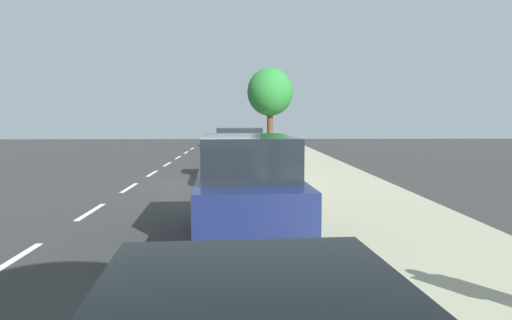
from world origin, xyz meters
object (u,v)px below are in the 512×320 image
at_px(cyclist_with_backpack, 275,166).
at_px(street_tree_mid_block, 270,92).
at_px(fire_hydrant, 269,148).
at_px(bicycle_at_curb, 266,186).
at_px(parked_pickup_tan_mid, 240,156).
at_px(parked_sedan_silver_farthest, 243,143).
at_px(parked_suv_dark_blue_second, 247,186).
at_px(parked_sedan_white_far, 242,149).

xyz_separation_m(cyclist_with_backpack, street_tree_mid_block, (1.07, 20.61, 3.12)).
bearing_deg(fire_hydrant, bicycle_at_curb, -93.55).
relative_size(parked_pickup_tan_mid, cyclist_with_backpack, 3.35).
relative_size(parked_sedan_silver_farthest, street_tree_mid_block, 0.79).
distance_m(parked_suv_dark_blue_second, parked_pickup_tan_mid, 8.81).
bearing_deg(parked_pickup_tan_mid, fire_hydrant, 80.92).
xyz_separation_m(parked_suv_dark_blue_second, street_tree_mid_block, (1.89, 24.88, 3.07)).
bearing_deg(parked_sedan_silver_farthest, parked_pickup_tan_mid, -90.75).
distance_m(parked_sedan_silver_farthest, street_tree_mid_block, 4.85).
bearing_deg(bicycle_at_curb, cyclist_with_backpack, -63.78).
distance_m(parked_sedan_silver_farthest, cyclist_with_backpack, 17.66).
xyz_separation_m(parked_sedan_white_far, fire_hydrant, (1.58, 3.71, -0.20)).
bearing_deg(parked_pickup_tan_mid, parked_suv_dark_blue_second, -88.96).
height_order(bicycle_at_curb, cyclist_with_backpack, cyclist_with_backpack).
bearing_deg(parked_pickup_tan_mid, street_tree_mid_block, 82.73).
xyz_separation_m(parked_pickup_tan_mid, fire_hydrant, (1.65, 10.34, -0.35)).
relative_size(parked_sedan_silver_farthest, fire_hydrant, 5.30).
height_order(parked_suv_dark_blue_second, street_tree_mid_block, street_tree_mid_block).
xyz_separation_m(parked_sedan_white_far, street_tree_mid_block, (1.98, 9.44, 3.34)).
xyz_separation_m(street_tree_mid_block, fire_hydrant, (-0.40, -5.74, -3.54)).
relative_size(parked_sedan_white_far, bicycle_at_curb, 2.66).
distance_m(parked_suv_dark_blue_second, bicycle_at_curb, 4.82).
distance_m(parked_pickup_tan_mid, fire_hydrant, 10.48).
xyz_separation_m(parked_pickup_tan_mid, bicycle_at_curb, (0.76, -4.07, -0.54)).
bearing_deg(bicycle_at_curb, fire_hydrant, 86.45).
bearing_deg(parked_suv_dark_blue_second, parked_sedan_white_far, 90.31).
relative_size(parked_suv_dark_blue_second, fire_hydrant, 5.70).
xyz_separation_m(parked_pickup_tan_mid, street_tree_mid_block, (2.05, 16.08, 3.19)).
xyz_separation_m(cyclist_with_backpack, fire_hydrant, (0.67, 14.87, -0.42)).
bearing_deg(cyclist_with_backpack, fire_hydrant, 87.43).
height_order(parked_suv_dark_blue_second, bicycle_at_curb, parked_suv_dark_blue_second).
bearing_deg(bicycle_at_curb, street_tree_mid_block, 86.33).
height_order(parked_sedan_silver_farthest, street_tree_mid_block, street_tree_mid_block).
height_order(parked_sedan_white_far, parked_sedan_silver_farthest, same).
bearing_deg(bicycle_at_curb, parked_sedan_white_far, 93.65).
bearing_deg(fire_hydrant, street_tree_mid_block, 86.02).
relative_size(bicycle_at_curb, cyclist_with_backpack, 1.03).
bearing_deg(parked_sedan_white_far, cyclist_with_backpack, -85.35).
height_order(parked_pickup_tan_mid, street_tree_mid_block, street_tree_mid_block).
distance_m(parked_sedan_silver_farthest, bicycle_at_curb, 17.20).
height_order(cyclist_with_backpack, street_tree_mid_block, street_tree_mid_block).
bearing_deg(parked_suv_dark_blue_second, bicycle_at_curb, 82.79).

